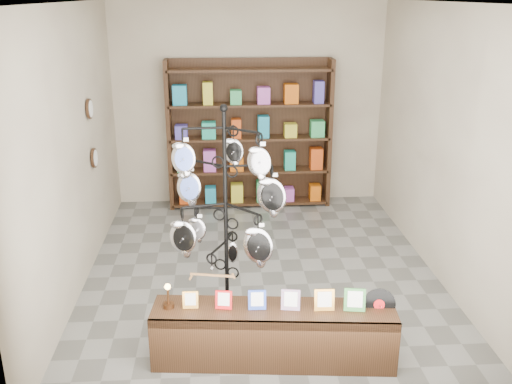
# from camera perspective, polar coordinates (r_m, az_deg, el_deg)

# --- Properties ---
(ground) EXTENTS (5.00, 5.00, 0.00)m
(ground) POSITION_cam_1_polar(r_m,az_deg,el_deg) (6.72, 0.53, -8.04)
(ground) COLOR slate
(ground) RESTS_ON ground
(room_envelope) EXTENTS (5.00, 5.00, 5.00)m
(room_envelope) POSITION_cam_1_polar(r_m,az_deg,el_deg) (6.10, 0.58, 7.60)
(room_envelope) COLOR beige
(room_envelope) RESTS_ON ground
(display_tree) EXTENTS (1.16, 1.13, 2.18)m
(display_tree) POSITION_cam_1_polar(r_m,az_deg,el_deg) (5.22, -3.07, -1.20)
(display_tree) COLOR black
(display_tree) RESTS_ON ground
(front_shelf) EXTENTS (2.14, 0.63, 0.74)m
(front_shelf) POSITION_cam_1_polar(r_m,az_deg,el_deg) (5.14, 1.76, -14.05)
(front_shelf) COLOR black
(front_shelf) RESTS_ON ground
(back_shelving) EXTENTS (2.42, 0.36, 2.20)m
(back_shelving) POSITION_cam_1_polar(r_m,az_deg,el_deg) (8.51, -0.64, 5.32)
(back_shelving) COLOR black
(back_shelving) RESTS_ON ground
(wall_clocks) EXTENTS (0.03, 0.24, 0.84)m
(wall_clocks) POSITION_cam_1_polar(r_m,az_deg,el_deg) (7.10, -16.10, 5.62)
(wall_clocks) COLOR black
(wall_clocks) RESTS_ON ground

